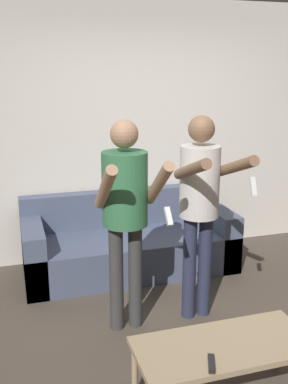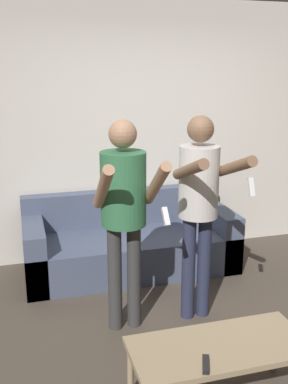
# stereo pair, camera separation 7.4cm
# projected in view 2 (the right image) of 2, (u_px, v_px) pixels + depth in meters

# --- Properties ---
(ground_plane) EXTENTS (14.00, 14.00, 0.00)m
(ground_plane) POSITION_uv_depth(u_px,v_px,m) (207.00, 344.00, 3.40)
(ground_plane) COLOR #4C4238
(wall_back) EXTENTS (6.40, 0.06, 2.70)m
(wall_back) POSITION_uv_depth(u_px,v_px,m) (140.00, 132.00, 4.80)
(wall_back) COLOR silver
(wall_back) RESTS_ON ground_plane
(couch) EXTENTS (2.11, 0.84, 0.76)m
(couch) POSITION_uv_depth(u_px,v_px,m) (130.00, 244.00, 4.62)
(couch) COLOR #4C5670
(couch) RESTS_ON ground_plane
(person_standing_left) EXTENTS (0.46, 0.65, 1.66)m
(person_standing_left) POSITION_uv_depth(u_px,v_px,m) (124.00, 203.00, 3.34)
(person_standing_left) COLOR #383838
(person_standing_left) RESTS_ON ground_plane
(person_standing_right) EXTENTS (0.43, 0.68, 1.67)m
(person_standing_right) POSITION_uv_depth(u_px,v_px,m) (199.00, 197.00, 3.50)
(person_standing_right) COLOR #282D47
(person_standing_right) RESTS_ON ground_plane
(coffee_table) EXTENTS (1.09, 0.49, 0.42)m
(coffee_table) POSITION_uv_depth(u_px,v_px,m) (220.00, 351.00, 2.69)
(coffee_table) COLOR tan
(coffee_table) RESTS_ON ground_plane
(remote_on_table) EXTENTS (0.09, 0.15, 0.02)m
(remote_on_table) POSITION_uv_depth(u_px,v_px,m) (206.00, 364.00, 2.48)
(remote_on_table) COLOR black
(remote_on_table) RESTS_ON coffee_table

